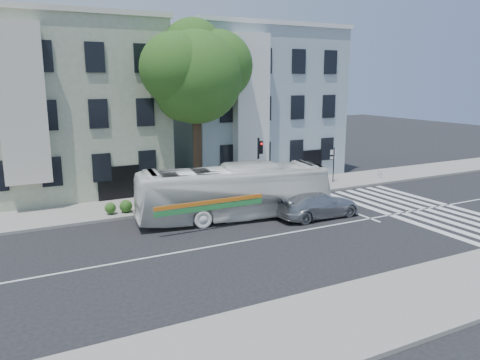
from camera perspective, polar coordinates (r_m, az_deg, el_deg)
ground at (r=22.50m, az=3.28°, el=-6.93°), size 120.00×120.00×0.00m
sidewalk_far at (r=29.35m, az=-4.71°, el=-2.25°), size 80.00×4.00×0.15m
sidewalk_near at (r=16.65m, az=17.94°, el=-14.37°), size 80.00×4.00×0.15m
building_left at (r=33.53m, az=-20.92°, el=8.19°), size 12.00×10.00×11.00m
building_right at (r=37.82m, az=0.88°, el=9.33°), size 12.00×10.00×11.00m
street_tree at (r=29.14m, az=-5.45°, el=13.03°), size 7.30×5.90×11.10m
bus at (r=25.01m, az=-0.73°, el=-1.48°), size 3.96×10.72×2.92m
sedan at (r=25.75m, az=9.42°, el=-2.98°), size 1.99×4.87×1.41m
hedge at (r=27.58m, az=-6.87°, el=-2.32°), size 8.54×1.47×0.70m
traffic_signal at (r=28.68m, az=2.36°, el=2.41°), size 0.40×0.52×3.88m
fire_hydrant at (r=36.24m, az=16.69°, el=0.76°), size 0.42×0.24×0.73m
far_sign_pole at (r=34.01m, az=11.31°, el=2.39°), size 0.45×0.20×2.49m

